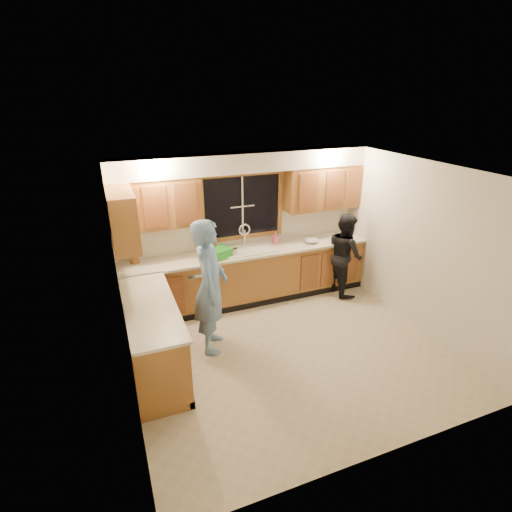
{
  "coord_description": "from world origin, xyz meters",
  "views": [
    {
      "loc": [
        -2.15,
        -4.16,
        3.4
      ],
      "look_at": [
        -0.25,
        0.65,
        1.23
      ],
      "focal_mm": 28.0,
      "sensor_mm": 36.0,
      "label": 1
    }
  ],
  "objects": [
    {
      "name": "floor",
      "position": [
        0.0,
        0.0,
        0.0
      ],
      "size": [
        4.2,
        4.2,
        0.0
      ],
      "primitive_type": "plane",
      "color": "#C3B596",
      "rests_on": "ground"
    },
    {
      "name": "ceiling",
      "position": [
        0.0,
        0.0,
        2.5
      ],
      "size": [
        4.2,
        4.2,
        0.0
      ],
      "primitive_type": "plane",
      "rotation": [
        3.14,
        0.0,
        0.0
      ],
      "color": "white"
    },
    {
      "name": "wall_back",
      "position": [
        0.0,
        1.9,
        1.25
      ],
      "size": [
        4.2,
        0.0,
        4.2
      ],
      "primitive_type": "plane",
      "rotation": [
        1.57,
        0.0,
        0.0
      ],
      "color": "white",
      "rests_on": "ground"
    },
    {
      "name": "wall_left",
      "position": [
        -2.1,
        0.0,
        1.25
      ],
      "size": [
        0.0,
        3.8,
        3.8
      ],
      "primitive_type": "plane",
      "rotation": [
        1.57,
        0.0,
        1.57
      ],
      "color": "white",
      "rests_on": "ground"
    },
    {
      "name": "wall_right",
      "position": [
        2.1,
        0.0,
        1.25
      ],
      "size": [
        0.0,
        3.8,
        3.8
      ],
      "primitive_type": "plane",
      "rotation": [
        1.57,
        0.0,
        -1.57
      ],
      "color": "white",
      "rests_on": "ground"
    },
    {
      "name": "base_cabinets_back",
      "position": [
        0.0,
        1.6,
        0.44
      ],
      "size": [
        4.2,
        0.6,
        0.88
      ],
      "primitive_type": "cube",
      "color": "#A46A2F",
      "rests_on": "ground"
    },
    {
      "name": "base_cabinets_left",
      "position": [
        -1.8,
        0.35,
        0.44
      ],
      "size": [
        0.6,
        1.9,
        0.88
      ],
      "primitive_type": "cube",
      "color": "#A46A2F",
      "rests_on": "ground"
    },
    {
      "name": "countertop_back",
      "position": [
        0.0,
        1.58,
        0.9
      ],
      "size": [
        4.2,
        0.63,
        0.04
      ],
      "primitive_type": "cube",
      "color": "beige",
      "rests_on": "base_cabinets_back"
    },
    {
      "name": "countertop_left",
      "position": [
        -1.79,
        0.35,
        0.9
      ],
      "size": [
        0.63,
        1.9,
        0.04
      ],
      "primitive_type": "cube",
      "color": "beige",
      "rests_on": "base_cabinets_left"
    },
    {
      "name": "upper_cabinets_left",
      "position": [
        -1.43,
        1.73,
        1.83
      ],
      "size": [
        1.35,
        0.33,
        0.75
      ],
      "primitive_type": "cube",
      "color": "#A46A2F",
      "rests_on": "wall_back"
    },
    {
      "name": "upper_cabinets_right",
      "position": [
        1.43,
        1.73,
        1.83
      ],
      "size": [
        1.35,
        0.33,
        0.75
      ],
      "primitive_type": "cube",
      "color": "#A46A2F",
      "rests_on": "wall_back"
    },
    {
      "name": "upper_cabinets_return",
      "position": [
        -1.94,
        1.12,
        1.83
      ],
      "size": [
        0.33,
        0.9,
        0.75
      ],
      "primitive_type": "cube",
      "color": "#A46A2F",
      "rests_on": "wall_left"
    },
    {
      "name": "soffit",
      "position": [
        0.0,
        1.72,
        2.35
      ],
      "size": [
        4.2,
        0.35,
        0.3
      ],
      "primitive_type": "cube",
      "color": "white",
      "rests_on": "wall_back"
    },
    {
      "name": "window_frame",
      "position": [
        0.0,
        1.89,
        1.6
      ],
      "size": [
        1.44,
        0.03,
        1.14
      ],
      "color": "black",
      "rests_on": "wall_back"
    },
    {
      "name": "sink",
      "position": [
        0.0,
        1.6,
        0.86
      ],
      "size": [
        0.86,
        0.52,
        0.57
      ],
      "color": "white",
      "rests_on": "countertop_back"
    },
    {
      "name": "dishwasher",
      "position": [
        -0.85,
        1.59,
        0.41
      ],
      "size": [
        0.6,
        0.56,
        0.82
      ],
      "primitive_type": "cube",
      "color": "white",
      "rests_on": "floor"
    },
    {
      "name": "stove",
      "position": [
        -1.8,
        -0.22,
        0.45
      ],
      "size": [
        0.58,
        0.75,
        0.9
      ],
      "primitive_type": "cube",
      "color": "white",
      "rests_on": "floor"
    },
    {
      "name": "man",
      "position": [
        -0.96,
        0.51,
        0.95
      ],
      "size": [
        0.66,
        0.8,
        1.89
      ],
      "primitive_type": "imported",
      "rotation": [
        0.0,
        0.0,
        1.23
      ],
      "color": "#6C99CD",
      "rests_on": "floor"
    },
    {
      "name": "woman",
      "position": [
        1.66,
        1.25,
        0.73
      ],
      "size": [
        0.6,
        0.74,
        1.46
      ],
      "primitive_type": "imported",
      "rotation": [
        0.0,
        0.0,
        1.51
      ],
      "color": "black",
      "rests_on": "floor"
    },
    {
      "name": "knife_block",
      "position": [
        -1.82,
        1.76,
        1.02
      ],
      "size": [
        0.13,
        0.12,
        0.2
      ],
      "primitive_type": "cube",
      "rotation": [
        0.0,
        0.0,
        0.41
      ],
      "color": "brown",
      "rests_on": "countertop_back"
    },
    {
      "name": "cutting_board",
      "position": [
        -0.63,
        1.82,
        1.1
      ],
      "size": [
        0.27,
        0.12,
        0.35
      ],
      "primitive_type": "cube",
      "rotation": [
        -0.21,
        0.0,
        -0.13
      ],
      "color": "tan",
      "rests_on": "countertop_back"
    },
    {
      "name": "dish_crate",
      "position": [
        -0.53,
        1.51,
        0.99
      ],
      "size": [
        0.39,
        0.38,
        0.15
      ],
      "primitive_type": "cube",
      "rotation": [
        0.0,
        0.0,
        0.31
      ],
      "color": "green",
      "rests_on": "countertop_back"
    },
    {
      "name": "soap_bottle",
      "position": [
        0.56,
        1.76,
        1.02
      ],
      "size": [
        0.11,
        0.11,
        0.2
      ],
      "primitive_type": "imported",
      "rotation": [
        0.0,
        0.0,
        0.2
      ],
      "color": "#F85E91",
      "rests_on": "countertop_back"
    },
    {
      "name": "bowl",
      "position": [
        1.14,
        1.53,
        0.95
      ],
      "size": [
        0.3,
        0.3,
        0.06
      ],
      "primitive_type": "imported",
      "rotation": [
        0.0,
        0.0,
        -0.31
      ],
      "color": "silver",
      "rests_on": "countertop_back"
    },
    {
      "name": "can_left",
      "position": [
        -0.32,
        1.45,
        0.98
      ],
      "size": [
        0.08,
        0.08,
        0.12
      ],
      "primitive_type": "cylinder",
      "rotation": [
        0.0,
        0.0,
        -0.27
      ],
      "color": "#C4B297",
      "rests_on": "countertop_back"
    },
    {
      "name": "can_right",
      "position": [
        -0.28,
        1.47,
        0.98
      ],
      "size": [
        0.08,
        0.08,
        0.13
      ],
      "primitive_type": "cylinder",
      "rotation": [
        0.0,
        0.0,
        -0.25
      ],
      "color": "#C4B297",
      "rests_on": "countertop_back"
    }
  ]
}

